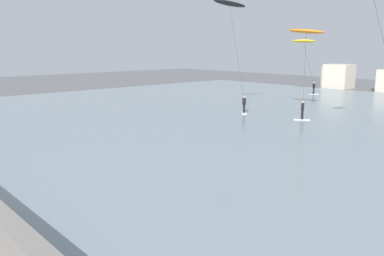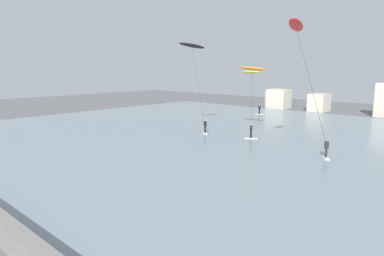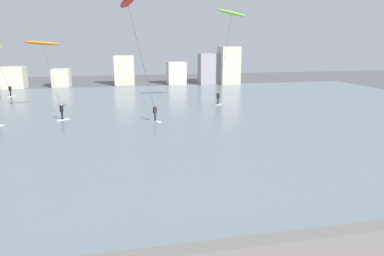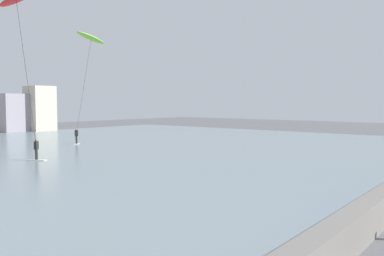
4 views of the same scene
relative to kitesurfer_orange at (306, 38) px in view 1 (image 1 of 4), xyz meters
The scene contains 4 objects.
seawall_barrier 30.74m from the kitesurfer_orange, 73.17° to the right, with size 60.00×0.70×1.14m, color slate.
kitesurfer_orange is the anchor object (origin of this frame).
kitesurfer_black 7.43m from the kitesurfer_orange, 152.48° to the right, with size 4.12×3.48×10.74m.
kitesurfer_yellow 17.98m from the kitesurfer_orange, 122.55° to the left, with size 3.92×2.02×7.31m.
Camera 1 is at (11.49, 0.57, 6.25)m, focal length 37.04 mm.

